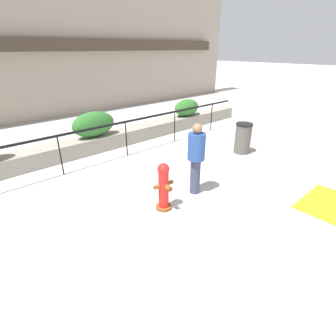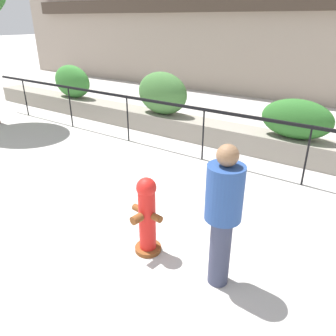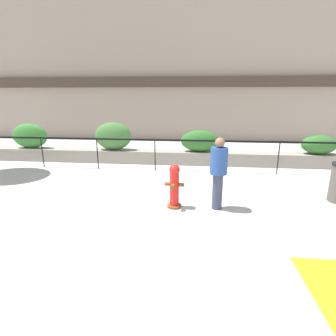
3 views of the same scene
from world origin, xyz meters
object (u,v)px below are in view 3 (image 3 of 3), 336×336
(hedge_bush_1, at_px, (113,136))
(fire_hydrant, at_px, (174,186))
(hedge_bush_0, at_px, (30,136))
(hedge_bush_2, at_px, (200,141))
(pedestrian, at_px, (218,169))
(hedge_bush_3, at_px, (319,145))

(hedge_bush_1, bearing_deg, fire_hydrant, -56.58)
(hedge_bush_0, relative_size, fire_hydrant, 1.40)
(hedge_bush_2, bearing_deg, pedestrian, -85.07)
(hedge_bush_2, bearing_deg, hedge_bush_3, 0.00)
(hedge_bush_3, bearing_deg, hedge_bush_1, 180.00)
(pedestrian, bearing_deg, hedge_bush_1, 132.17)
(hedge_bush_1, distance_m, pedestrian, 5.73)
(hedge_bush_0, relative_size, hedge_bush_1, 1.02)
(hedge_bush_0, distance_m, hedge_bush_3, 11.49)
(hedge_bush_1, relative_size, hedge_bush_3, 1.15)
(hedge_bush_1, bearing_deg, hedge_bush_0, 180.00)
(fire_hydrant, height_order, pedestrian, pedestrian)
(hedge_bush_1, height_order, pedestrian, pedestrian)
(hedge_bush_3, relative_size, fire_hydrant, 1.20)
(hedge_bush_1, relative_size, pedestrian, 0.86)
(hedge_bush_0, height_order, pedestrian, pedestrian)
(hedge_bush_0, xyz_separation_m, hedge_bush_2, (7.05, 0.00, -0.09))
(hedge_bush_2, height_order, pedestrian, pedestrian)
(hedge_bush_3, xyz_separation_m, fire_hydrant, (-5.10, -4.28, -0.30))
(hedge_bush_2, xyz_separation_m, hedge_bush_3, (4.44, 0.00, -0.06))
(hedge_bush_1, distance_m, fire_hydrant, 5.15)
(hedge_bush_3, xyz_separation_m, pedestrian, (-4.07, -4.25, 0.13))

